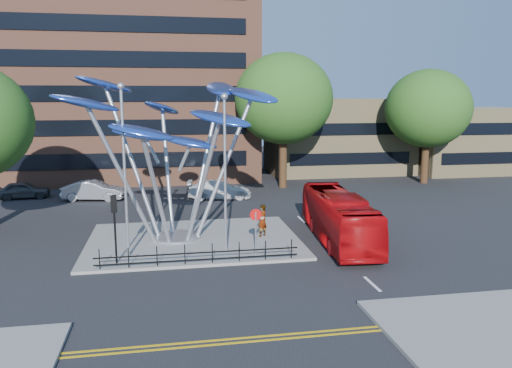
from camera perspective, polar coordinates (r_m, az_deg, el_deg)
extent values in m
plane|color=black|center=(23.60, -3.81, -10.59)|extent=(120.00, 120.00, 0.00)
cube|color=slate|center=(29.18, -7.09, -6.42)|extent=(12.00, 9.00, 0.15)
cube|color=gold|center=(18.14, -1.61, -17.19)|extent=(40.00, 0.12, 0.01)
cube|color=gold|center=(17.88, -1.46, -17.63)|extent=(40.00, 0.12, 0.01)
cube|color=brown|center=(54.49, -14.51, 16.79)|extent=(25.00, 15.00, 30.00)
cube|color=tan|center=(55.27, 9.35, 5.45)|extent=(15.00, 8.00, 8.00)
cube|color=tan|center=(59.72, 22.81, 4.65)|extent=(12.00, 8.00, 7.00)
cylinder|color=black|center=(45.49, 3.12, 3.15)|extent=(0.70, 0.70, 5.72)
ellipsoid|color=#1C4513|center=(45.16, 3.18, 9.72)|extent=(8.80, 8.80, 8.10)
cylinder|color=black|center=(50.59, 18.76, 2.95)|extent=(0.70, 0.70, 5.06)
ellipsoid|color=#1C4513|center=(50.27, 19.06, 8.16)|extent=(8.00, 8.00, 7.36)
cylinder|color=#9EA0A5|center=(29.59, -9.09, -5.97)|extent=(2.80, 2.80, 0.12)
cylinder|color=#9EA0A5|center=(28.20, -11.72, 1.15)|extent=(0.24, 0.24, 7.80)
ellipsoid|color=blue|center=(27.16, -18.91, 8.76)|extent=(3.92, 2.95, 1.39)
cylinder|color=#9EA0A5|center=(27.90, -10.05, -0.34)|extent=(0.24, 0.24, 6.40)
ellipsoid|color=blue|center=(25.35, -12.98, 5.81)|extent=(3.47, 1.78, 1.31)
cylinder|color=#9EA0A5|center=(28.07, -8.03, 0.39)|extent=(0.24, 0.24, 7.00)
ellipsoid|color=blue|center=(26.23, -4.12, 7.49)|extent=(3.81, 3.11, 1.36)
cylinder|color=#9EA0A5|center=(28.79, -6.93, 1.87)|extent=(0.24, 0.24, 8.20)
ellipsoid|color=blue|center=(29.28, -0.38, 10.13)|extent=(3.52, 4.06, 1.44)
cylinder|color=#9EA0A5|center=(29.63, -7.81, 2.47)|extent=(0.24, 0.24, 8.60)
ellipsoid|color=blue|center=(31.54, -4.09, 10.82)|extent=(2.21, 3.79, 1.39)
cylinder|color=#9EA0A5|center=(29.80, -9.71, 1.30)|extent=(0.24, 0.24, 7.40)
ellipsoid|color=blue|center=(32.07, -10.68, 8.52)|extent=(3.02, 3.71, 1.34)
cylinder|color=#9EA0A5|center=(29.11, -11.32, 2.43)|extent=(0.24, 0.24, 8.80)
ellipsoid|color=blue|center=(30.46, -16.92, 10.83)|extent=(3.88, 3.60, 1.42)
ellipsoid|color=blue|center=(28.78, -13.03, 5.49)|extent=(3.40, 1.96, 1.13)
ellipsoid|color=blue|center=(28.20, -7.56, 4.76)|extent=(3.39, 2.16, 1.11)
cylinder|color=#9EA0A5|center=(25.85, -14.76, 1.02)|extent=(0.14, 0.14, 8.50)
sphere|color=#9EA0A5|center=(25.55, -15.21, 10.74)|extent=(0.36, 0.36, 0.36)
cylinder|color=#9EA0A5|center=(25.46, -3.55, 0.63)|extent=(0.14, 0.14, 8.00)
sphere|color=#9EA0A5|center=(25.12, -3.65, 9.94)|extent=(0.36, 0.36, 0.36)
cylinder|color=black|center=(25.46, -15.80, -5.27)|extent=(0.10, 0.10, 3.20)
cube|color=black|center=(25.14, -15.95, -2.19)|extent=(0.28, 0.18, 0.85)
sphere|color=#FF0C0C|center=(25.08, -15.98, -1.56)|extent=(0.18, 0.18, 0.18)
cylinder|color=#9EA0A5|center=(25.81, -0.02, -5.71)|extent=(0.08, 0.08, 2.30)
cylinder|color=red|center=(25.59, -0.04, -3.53)|extent=(0.60, 0.04, 0.60)
cube|color=white|center=(25.61, -0.04, -3.52)|extent=(0.42, 0.03, 0.10)
cylinder|color=black|center=(25.09, -17.46, -8.20)|extent=(0.05, 0.05, 1.00)
cylinder|color=black|center=(24.95, -14.37, -8.16)|extent=(0.05, 0.05, 1.00)
cylinder|color=black|center=(24.88, -11.25, -8.08)|extent=(0.05, 0.05, 1.00)
cylinder|color=black|center=(24.88, -8.13, -7.99)|extent=(0.05, 0.05, 1.00)
cylinder|color=black|center=(24.95, -5.02, -7.87)|extent=(0.05, 0.05, 1.00)
cylinder|color=black|center=(25.10, -1.94, -7.73)|extent=(0.05, 0.05, 1.00)
cylinder|color=black|center=(25.31, 1.10, -7.57)|extent=(0.05, 0.05, 1.00)
cylinder|color=black|center=(25.60, 4.07, -7.39)|extent=(0.05, 0.05, 1.00)
cube|color=black|center=(24.89, -6.58, -7.82)|extent=(10.00, 0.06, 0.06)
cube|color=black|center=(25.00, -6.56, -8.58)|extent=(10.00, 0.06, 0.06)
imported|color=#A4070B|center=(29.20, 9.41, -3.76)|extent=(3.21, 10.27, 2.81)
imported|color=gray|center=(29.32, 0.72, -4.19)|extent=(0.83, 0.78, 1.90)
imported|color=#3F4246|center=(45.08, -25.06, -0.62)|extent=(4.30, 2.19, 1.40)
imported|color=#9A9DA1|center=(42.17, -18.08, -0.71)|extent=(5.05, 2.40, 1.60)
imported|color=silver|center=(40.87, -4.20, -0.63)|extent=(5.39, 2.68, 1.51)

